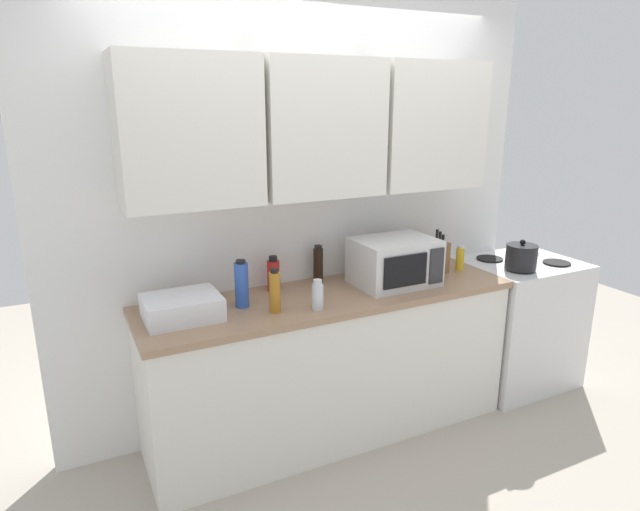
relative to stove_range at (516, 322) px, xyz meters
name	(u,v)px	position (x,y,z in m)	size (l,w,h in m)	color
ground_plane	(392,500)	(-1.49, -0.68, -0.45)	(8.00, 8.00, 0.00)	#B2A899
wall_back_with_cabinets	(312,172)	(-1.49, 0.25, 1.12)	(3.08, 0.38, 2.60)	white
counter_run	(330,364)	(-1.49, 0.02, 0.00)	(2.21, 0.63, 0.90)	white
stove_range	(516,322)	(0.00, 0.00, 0.00)	(0.76, 0.64, 0.91)	silver
kettle	(521,257)	(-0.17, -0.14, 0.54)	(0.20, 0.20, 0.20)	black
microwave	(395,262)	(-1.07, 0.00, 0.59)	(0.48, 0.37, 0.28)	silver
dish_rack	(182,307)	(-2.34, 0.02, 0.51)	(0.38, 0.30, 0.12)	silver
knife_block	(438,257)	(-0.69, 0.07, 0.55)	(0.13, 0.14, 0.29)	brown
bottle_clear_tall	(318,295)	(-1.67, -0.17, 0.53)	(0.06, 0.06, 0.16)	silver
bottle_soy_dark	(318,264)	(-1.46, 0.23, 0.56)	(0.06, 0.06, 0.23)	black
bottle_amber_vinegar	(275,292)	(-1.88, -0.11, 0.56)	(0.06, 0.06, 0.24)	#AD701E
bottle_red_sauce	(273,275)	(-1.77, 0.21, 0.55)	(0.07, 0.07, 0.21)	red
bottle_blue_cleaner	(242,284)	(-2.02, 0.04, 0.58)	(0.07, 0.07, 0.26)	#2D56B7
bottle_yellow_mustard	(460,258)	(-0.52, 0.05, 0.53)	(0.05, 0.05, 0.17)	gold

